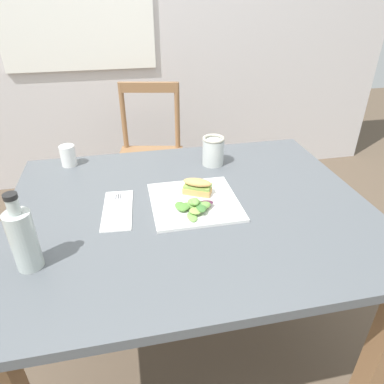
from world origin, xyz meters
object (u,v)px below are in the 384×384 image
(bottle_cold_brew, at_px, (24,242))
(fork_on_napkin, at_px, (118,206))
(mason_jar_iced_tea, at_px, (213,152))
(dining_table, at_px, (190,235))
(sandwich_half_front, at_px, (197,186))
(cup_extra_side, at_px, (68,156))
(plate_lunch, at_px, (194,202))
(chair_wooden_far, at_px, (150,156))

(bottle_cold_brew, bearing_deg, fork_on_napkin, 46.01)
(fork_on_napkin, distance_m, mason_jar_iced_tea, 0.47)
(dining_table, distance_m, fork_on_napkin, 0.27)
(sandwich_half_front, distance_m, cup_extra_side, 0.57)
(dining_table, xyz_separation_m, bottle_cold_brew, (-0.46, -0.20, 0.20))
(mason_jar_iced_tea, bearing_deg, dining_table, -117.72)
(dining_table, xyz_separation_m, sandwich_half_front, (0.04, 0.06, 0.16))
(plate_lunch, bearing_deg, chair_wooden_far, 93.26)
(chair_wooden_far, relative_size, bottle_cold_brew, 3.98)
(sandwich_half_front, relative_size, mason_jar_iced_tea, 0.92)
(fork_on_napkin, xyz_separation_m, mason_jar_iced_tea, (0.39, 0.25, 0.05))
(chair_wooden_far, relative_size, fork_on_napkin, 4.68)
(chair_wooden_far, distance_m, cup_extra_side, 0.83)
(bottle_cold_brew, distance_m, mason_jar_iced_tea, 0.79)
(plate_lunch, xyz_separation_m, mason_jar_iced_tea, (0.14, 0.28, 0.05))
(dining_table, relative_size, bottle_cold_brew, 5.46)
(plate_lunch, height_order, cup_extra_side, cup_extra_side)
(chair_wooden_far, height_order, sandwich_half_front, chair_wooden_far)
(plate_lunch, bearing_deg, sandwich_half_front, 66.13)
(sandwich_half_front, distance_m, mason_jar_iced_tea, 0.26)
(fork_on_napkin, relative_size, bottle_cold_brew, 0.85)
(chair_wooden_far, bearing_deg, cup_extra_side, -119.75)
(sandwich_half_front, relative_size, cup_extra_side, 1.28)
(fork_on_napkin, relative_size, mason_jar_iced_tea, 1.60)
(chair_wooden_far, bearing_deg, dining_table, -87.68)
(fork_on_napkin, xyz_separation_m, bottle_cold_brew, (-0.23, -0.24, 0.07))
(dining_table, xyz_separation_m, plate_lunch, (0.02, 0.01, 0.13))
(dining_table, distance_m, mason_jar_iced_tea, 0.37)
(sandwich_half_front, distance_m, bottle_cold_brew, 0.56)
(dining_table, bearing_deg, fork_on_napkin, 170.79)
(plate_lunch, relative_size, mason_jar_iced_tea, 2.47)
(plate_lunch, relative_size, sandwich_half_front, 2.67)
(sandwich_half_front, bearing_deg, fork_on_napkin, -175.91)
(dining_table, relative_size, plate_lunch, 4.15)
(dining_table, height_order, sandwich_half_front, sandwich_half_front)
(cup_extra_side, bearing_deg, sandwich_half_front, -36.80)
(chair_wooden_far, distance_m, plate_lunch, 1.09)
(plate_lunch, bearing_deg, dining_table, -140.56)
(sandwich_half_front, xyz_separation_m, fork_on_napkin, (-0.27, -0.02, -0.03))
(chair_wooden_far, height_order, bottle_cold_brew, bottle_cold_brew)
(dining_table, relative_size, mason_jar_iced_tea, 10.25)
(sandwich_half_front, height_order, fork_on_napkin, sandwich_half_front)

